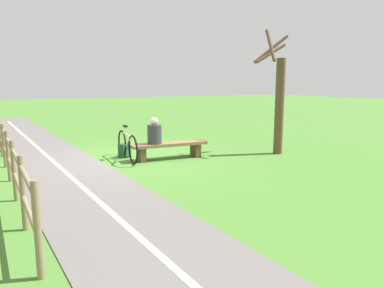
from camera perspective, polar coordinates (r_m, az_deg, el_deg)
The scene contains 9 objects.
ground_plane at distance 9.79m, azimuth -10.26°, elevation -2.39°, with size 80.00×80.00×0.00m, color #477A2D.
paved_path at distance 5.69m, azimuth -12.25°, elevation -11.37°, with size 2.09×36.00×0.02m, color #66605E.
path_centre_line at distance 5.69m, azimuth -12.26°, elevation -11.28°, with size 0.10×32.00×0.00m, color silver.
bench at distance 9.62m, azimuth -3.68°, elevation -0.52°, with size 2.12×0.58×0.45m.
person_seated at distance 9.42m, azimuth -6.06°, elevation 1.80°, with size 0.40×0.40×0.70m.
bicycle at distance 9.55m, azimuth -10.38°, elevation -0.28°, with size 0.10×1.80×0.93m.
backpack at distance 10.02m, azimuth -10.74°, elevation -1.03°, with size 0.38×0.35×0.38m.
fence_roadside at distance 8.29m, azimuth -27.53°, elevation -1.14°, with size 0.52×8.81×1.07m.
tree_far_right at distance 10.53m, azimuth 13.71°, elevation 7.07°, with size 1.14×0.91×3.54m.
Camera 1 is at (2.85, 9.14, 2.05)m, focal length 33.12 mm.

